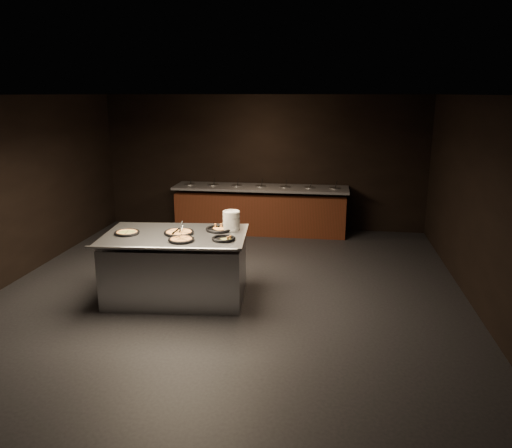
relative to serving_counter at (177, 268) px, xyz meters
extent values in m
cube|color=black|center=(0.72, 0.15, -0.47)|extent=(7.00, 8.00, 0.01)
cube|color=black|center=(0.72, 0.15, 2.44)|extent=(7.00, 8.00, 0.01)
cube|color=black|center=(0.72, 4.15, 0.99)|extent=(7.00, 0.01, 2.90)
cube|color=black|center=(0.72, -3.86, 0.99)|extent=(7.00, 0.01, 2.90)
cube|color=black|center=(4.23, 0.15, 0.99)|extent=(0.01, 8.00, 2.90)
cube|color=#4C1E11|center=(0.72, 3.72, -0.03)|extent=(3.60, 0.75, 0.85)
cube|color=slate|center=(0.72, 3.72, 0.51)|extent=(3.70, 0.83, 0.05)
cube|color=#3B1F0D|center=(0.72, 3.72, -0.42)|extent=(3.60, 0.69, 0.08)
cylinder|color=silver|center=(-0.83, 3.72, 0.52)|extent=(0.22, 0.22, 0.08)
cylinder|color=#416C2B|center=(-0.83, 3.72, 0.54)|extent=(0.19, 0.19, 0.02)
cylinder|color=black|center=(-0.80, 3.70, 0.63)|extent=(0.04, 0.10, 0.19)
cylinder|color=silver|center=(-0.31, 3.72, 0.52)|extent=(0.22, 0.22, 0.08)
cylinder|color=#416C2B|center=(-0.31, 3.72, 0.54)|extent=(0.19, 0.19, 0.02)
cylinder|color=black|center=(-0.28, 3.70, 0.63)|extent=(0.04, 0.10, 0.19)
cylinder|color=silver|center=(0.21, 3.72, 0.52)|extent=(0.22, 0.22, 0.08)
cylinder|color=#416C2B|center=(0.21, 3.72, 0.54)|extent=(0.19, 0.19, 0.02)
cylinder|color=black|center=(0.24, 3.70, 0.63)|extent=(0.04, 0.10, 0.19)
cylinder|color=silver|center=(0.72, 3.72, 0.52)|extent=(0.22, 0.22, 0.08)
cylinder|color=#416C2B|center=(0.72, 3.72, 0.54)|extent=(0.19, 0.19, 0.02)
cylinder|color=black|center=(0.75, 3.70, 0.63)|extent=(0.04, 0.10, 0.19)
cylinder|color=silver|center=(1.24, 3.72, 0.52)|extent=(0.22, 0.22, 0.08)
cylinder|color=#416C2B|center=(1.24, 3.72, 0.54)|extent=(0.19, 0.19, 0.02)
cylinder|color=black|center=(1.27, 3.70, 0.63)|extent=(0.04, 0.10, 0.19)
cylinder|color=silver|center=(1.76, 3.72, 0.52)|extent=(0.22, 0.22, 0.08)
cylinder|color=#416C2B|center=(1.76, 3.72, 0.54)|extent=(0.19, 0.19, 0.02)
cylinder|color=black|center=(1.79, 3.70, 0.63)|extent=(0.04, 0.10, 0.19)
cylinder|color=silver|center=(2.27, 3.72, 0.52)|extent=(0.22, 0.22, 0.08)
cylinder|color=#416C2B|center=(2.27, 3.72, 0.54)|extent=(0.19, 0.19, 0.02)
cylinder|color=black|center=(2.30, 3.70, 0.63)|extent=(0.04, 0.10, 0.19)
cube|color=silver|center=(0.00, 0.00, -0.03)|extent=(2.04, 1.36, 0.87)
cube|color=silver|center=(0.00, 0.00, 0.49)|extent=(2.13, 1.44, 0.04)
cylinder|color=silver|center=(0.00, -0.63, 0.49)|extent=(2.02, 0.23, 0.04)
cylinder|color=silver|center=(0.75, 0.34, 0.65)|extent=(0.25, 0.25, 0.28)
cylinder|color=black|center=(-0.68, -0.09, 0.51)|extent=(0.33, 0.33, 0.01)
torus|color=black|center=(-0.68, -0.09, 0.53)|extent=(0.36, 0.36, 0.04)
torus|color=#A56C2A|center=(-0.68, -0.09, 0.53)|extent=(0.29, 0.29, 0.03)
cylinder|color=gold|center=(-0.68, -0.09, 0.53)|extent=(0.25, 0.25, 0.02)
cube|color=black|center=(-0.68, -0.09, 0.54)|extent=(0.04, 0.25, 0.00)
cube|color=black|center=(-0.68, -0.09, 0.54)|extent=(0.25, 0.04, 0.00)
cylinder|color=black|center=(0.05, 0.03, 0.51)|extent=(0.41, 0.41, 0.01)
torus|color=black|center=(0.05, 0.03, 0.53)|extent=(0.43, 0.43, 0.04)
torus|color=#A56C2A|center=(0.05, 0.03, 0.53)|extent=(0.37, 0.37, 0.03)
cylinder|color=gold|center=(0.05, 0.03, 0.53)|extent=(0.33, 0.33, 0.02)
cube|color=black|center=(0.05, 0.03, 0.54)|extent=(0.10, 0.31, 0.00)
cube|color=black|center=(0.05, 0.03, 0.54)|extent=(0.31, 0.10, 0.00)
cylinder|color=black|center=(0.58, 0.29, 0.51)|extent=(0.37, 0.37, 0.01)
torus|color=black|center=(0.58, 0.29, 0.53)|extent=(0.39, 0.39, 0.04)
cylinder|color=black|center=(0.19, -0.32, 0.51)|extent=(0.34, 0.34, 0.01)
torus|color=black|center=(0.19, -0.32, 0.53)|extent=(0.36, 0.36, 0.04)
torus|color=#A56C2A|center=(0.19, -0.32, 0.53)|extent=(0.30, 0.30, 0.03)
cylinder|color=gold|center=(0.19, -0.32, 0.53)|extent=(0.26, 0.26, 0.02)
cube|color=black|center=(0.19, -0.32, 0.54)|extent=(0.14, 0.22, 0.00)
cube|color=black|center=(0.19, -0.32, 0.54)|extent=(0.22, 0.14, 0.00)
cylinder|color=black|center=(0.75, -0.18, 0.51)|extent=(0.30, 0.30, 0.01)
torus|color=black|center=(0.75, -0.18, 0.53)|extent=(0.33, 0.33, 0.04)
cube|color=silver|center=(0.06, 0.22, 0.53)|extent=(0.10, 0.12, 0.00)
cylinder|color=black|center=(0.07, 0.06, 0.61)|extent=(0.04, 0.20, 0.12)
cylinder|color=silver|center=(0.07, 0.14, 0.56)|extent=(0.02, 0.10, 0.08)
cube|color=silver|center=(0.22, -0.31, 0.53)|extent=(0.15, 0.15, 0.00)
cylinder|color=black|center=(0.08, -0.21, 0.62)|extent=(0.17, 0.16, 0.15)
cylinder|color=silver|center=(0.15, -0.26, 0.56)|extent=(0.09, 0.08, 0.09)
camera|label=1|loc=(2.14, -6.61, 2.46)|focal=35.00mm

